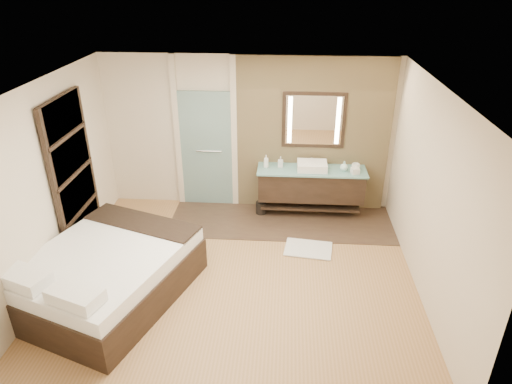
# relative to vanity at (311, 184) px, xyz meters

# --- Properties ---
(floor) EXTENTS (5.00, 5.00, 0.00)m
(floor) POSITION_rel_vanity_xyz_m (-1.10, -1.92, -0.58)
(floor) COLOR #9B6E41
(floor) RESTS_ON ground
(tile_strip) EXTENTS (3.80, 1.30, 0.01)m
(tile_strip) POSITION_rel_vanity_xyz_m (-0.50, -0.32, -0.57)
(tile_strip) COLOR #3A261F
(tile_strip) RESTS_ON floor
(stone_wall) EXTENTS (2.60, 0.08, 2.70)m
(stone_wall) POSITION_rel_vanity_xyz_m (0.00, 0.29, 0.77)
(stone_wall) COLOR tan
(stone_wall) RESTS_ON floor
(vanity) EXTENTS (1.85, 0.55, 0.88)m
(vanity) POSITION_rel_vanity_xyz_m (0.00, 0.00, 0.00)
(vanity) COLOR black
(vanity) RESTS_ON stone_wall
(mirror_unit) EXTENTS (1.06, 0.04, 0.96)m
(mirror_unit) POSITION_rel_vanity_xyz_m (0.00, 0.24, 1.07)
(mirror_unit) COLOR black
(mirror_unit) RESTS_ON stone_wall
(frosted_door) EXTENTS (1.10, 0.12, 2.70)m
(frosted_door) POSITION_rel_vanity_xyz_m (-1.85, 0.28, 0.56)
(frosted_door) COLOR silver
(frosted_door) RESTS_ON floor
(shoji_partition) EXTENTS (0.06, 1.20, 2.40)m
(shoji_partition) POSITION_rel_vanity_xyz_m (-3.53, -1.32, 0.63)
(shoji_partition) COLOR black
(shoji_partition) RESTS_ON floor
(bed) EXTENTS (2.39, 2.65, 0.84)m
(bed) POSITION_rel_vanity_xyz_m (-2.75, -2.44, -0.23)
(bed) COLOR black
(bed) RESTS_ON floor
(bath_mat) EXTENTS (0.78, 0.59, 0.02)m
(bath_mat) POSITION_rel_vanity_xyz_m (-0.05, -1.17, -0.56)
(bath_mat) COLOR silver
(bath_mat) RESTS_ON floor
(waste_bin) EXTENTS (0.22, 0.22, 0.23)m
(waste_bin) POSITION_rel_vanity_xyz_m (-0.86, -0.07, -0.47)
(waste_bin) COLOR black
(waste_bin) RESTS_ON floor
(tissue_box) EXTENTS (0.15, 0.15, 0.10)m
(tissue_box) POSITION_rel_vanity_xyz_m (0.71, -0.14, 0.33)
(tissue_box) COLOR silver
(tissue_box) RESTS_ON vanity
(soap_bottle_a) EXTENTS (0.10, 0.10, 0.23)m
(soap_bottle_a) POSITION_rel_vanity_xyz_m (-0.78, 0.02, 0.40)
(soap_bottle_a) COLOR white
(soap_bottle_a) RESTS_ON vanity
(soap_bottle_b) EXTENTS (0.09, 0.09, 0.18)m
(soap_bottle_b) POSITION_rel_vanity_xyz_m (-0.54, 0.06, 0.38)
(soap_bottle_b) COLOR #B2B2B2
(soap_bottle_b) RESTS_ON vanity
(soap_bottle_c) EXTENTS (0.14, 0.14, 0.17)m
(soap_bottle_c) POSITION_rel_vanity_xyz_m (0.54, -0.02, 0.37)
(soap_bottle_c) COLOR #C2F4EE
(soap_bottle_c) RESTS_ON vanity
(cup) EXTENTS (0.14, 0.14, 0.11)m
(cup) POSITION_rel_vanity_xyz_m (0.74, 0.03, 0.34)
(cup) COLOR white
(cup) RESTS_ON vanity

